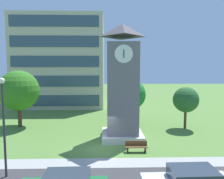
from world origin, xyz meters
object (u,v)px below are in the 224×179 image
park_bench (136,146)px  tree_streetside (186,100)px  tree_by_building (130,95)px  street_lamp (3,117)px  tree_near_tower (19,91)px  clock_tower (122,88)px

park_bench → tree_streetside: bearing=45.9°
tree_streetside → park_bench: bearing=-134.1°
park_bench → tree_by_building: 8.71m
park_bench → street_lamp: bearing=-156.7°
tree_near_tower → tree_streetside: 19.21m
park_bench → tree_near_tower: bearing=147.6°
clock_tower → tree_near_tower: bearing=158.8°
park_bench → street_lamp: street_lamp is taller
clock_tower → street_lamp: (-7.85, -7.22, -1.08)m
clock_tower → park_bench: 5.70m
street_lamp → tree_streetside: 18.55m
park_bench → tree_streetside: 9.79m
clock_tower → park_bench: size_ratio=6.06×
tree_by_building → tree_streetside: (6.15, -1.33, -0.46)m
park_bench → tree_by_building: bearing=87.3°
park_bench → tree_by_building: size_ratio=0.32×
clock_tower → street_lamp: 10.72m
street_lamp → tree_near_tower: size_ratio=0.94×
park_bench → clock_tower: bearing=104.7°
tree_by_building → tree_near_tower: (-13.00, -0.05, 0.52)m
street_lamp → clock_tower: bearing=42.6°
tree_near_tower → tree_by_building: bearing=0.2°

